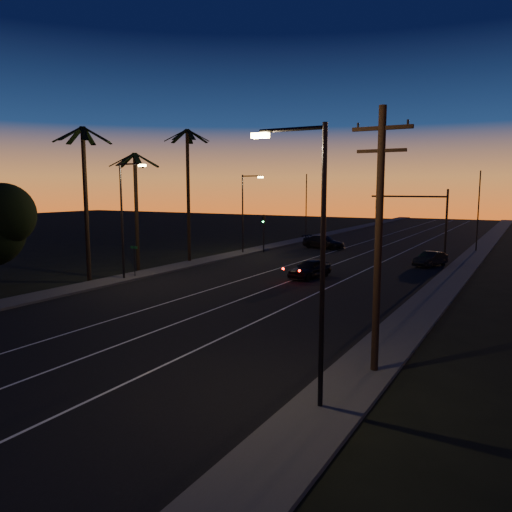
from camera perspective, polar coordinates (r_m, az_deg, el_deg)
The scene contains 21 objects.
road at distance 42.27m, azimuth 5.74°, elevation -1.90°, with size 20.00×170.00×0.01m, color black.
sidewalk_left at distance 47.79m, azimuth -6.65°, elevation -0.71°, with size 2.40×170.00×0.16m, color #383835.
sidewalk_right at distance 39.22m, azimuth 20.92°, elevation -3.02°, with size 2.40×170.00×0.16m, color #383835.
lane_stripe_left at distance 43.54m, azimuth 2.12°, elevation -1.57°, with size 0.12×160.00×0.01m, color silver.
lane_stripe_mid at distance 42.08m, azimuth 6.36°, elevation -1.94°, with size 0.12×160.00×0.01m, color silver.
lane_stripe_right at distance 40.86m, azimuth 10.89°, elevation -2.32°, with size 0.12×160.00×0.01m, color silver.
palm_near at distance 39.27m, azimuth -18.94°, elevation 7.35°, with size 4.25×4.16×11.53m.
palm_mid at distance 43.92m, azimuth -13.55°, elevation 6.48°, with size 4.25×4.16×10.03m.
palm_far at distance 47.88m, azimuth -7.78°, elevation 8.33°, with size 4.25×4.16×12.53m.
streetlight_left_near at distance 39.33m, azimuth -14.79°, elevation 4.96°, with size 2.55×0.26×9.00m.
streetlight_left_far at distance 53.73m, azimuth -1.25°, elevation 5.61°, with size 2.55×0.26×8.50m.
streetlight_right_near at distance 15.50m, azimuth 6.64°, elevation 1.29°, with size 2.55×0.26×9.00m.
street_sign at distance 40.44m, azimuth -13.73°, elevation -0.16°, with size 0.70×0.06×2.60m.
utility_pole at distance 18.98m, azimuth 13.84°, elevation 2.27°, with size 2.20×0.28×10.00m.
signal_mast at distance 49.19m, azimuth 18.24°, elevation 4.70°, with size 7.10×0.41×7.00m.
signal_post at distance 54.99m, azimuth 0.87°, elevation 3.39°, with size 0.28×0.37×4.20m.
far_pole_left at distance 69.04m, azimuth 5.75°, elevation 5.57°, with size 0.14×0.14×9.00m, color black.
far_pole_right at distance 60.53m, azimuth 24.06°, elevation 4.65°, with size 0.14×0.14×9.00m, color black.
lead_car at distance 39.72m, azimuth 6.18°, elevation -1.43°, with size 2.47×5.08×1.49m.
right_car at distance 48.11m, azimuth 19.30°, elevation -0.32°, with size 2.61×4.27×1.33m.
cross_car at distance 59.42m, azimuth 7.74°, elevation 1.59°, with size 5.48×2.96×1.51m.
Camera 1 is at (16.64, -8.22, 7.05)m, focal length 35.00 mm.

